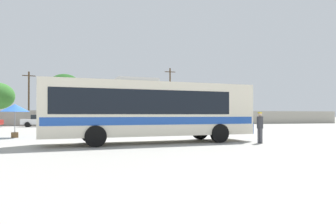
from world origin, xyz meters
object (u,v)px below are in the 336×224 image
parked_car_second_white (40,120)px  roadside_tree_midleft (65,89)px  attendant_by_bus_door (260,125)px  parked_car_third_dark_blue (96,121)px  vendor_umbrella_near_gate_blue (15,109)px  utility_pole_far (29,97)px  utility_pole_near (170,95)px  coach_bus_cream_blue (149,109)px  roadside_tree_midright (117,100)px

parked_car_second_white → roadside_tree_midleft: (2.46, 6.68, 4.64)m
attendant_by_bus_door → parked_car_third_dark_blue: bearing=106.3°
attendant_by_bus_door → roadside_tree_midleft: (-12.48, 33.76, 4.49)m
parked_car_third_dark_blue → roadside_tree_midleft: roadside_tree_midleft is taller
parked_car_third_dark_blue → roadside_tree_midleft: 9.37m
parked_car_second_white → roadside_tree_midleft: 8.50m
vendor_umbrella_near_gate_blue → utility_pole_far: 25.86m
attendant_by_bus_door → vendor_umbrella_near_gate_blue: (-13.83, 7.85, 0.98)m
utility_pole_near → vendor_umbrella_near_gate_blue: bearing=-124.8°
parked_car_third_dark_blue → utility_pole_far: (-9.49, 6.32, 3.36)m
attendant_by_bus_door → parked_car_second_white: bearing=118.9°
coach_bus_cream_blue → attendant_by_bus_door: bearing=-17.0°
roadside_tree_midleft → roadside_tree_midright: (7.97, 1.33, -1.46)m
roadside_tree_midleft → attendant_by_bus_door: bearing=-69.7°
coach_bus_cream_blue → attendant_by_bus_door: 6.11m
coach_bus_cream_blue → parked_car_third_dark_blue: 25.40m
roadside_tree_midright → coach_bus_cream_blue: bearing=-92.2°
attendant_by_bus_door → roadside_tree_midleft: 36.27m
attendant_by_bus_door → utility_pole_near: 34.20m
attendant_by_bus_door → parked_car_second_white: size_ratio=0.38×
vendor_umbrella_near_gate_blue → parked_car_third_dark_blue: (5.91, 19.20, -1.19)m
parked_car_second_white → roadside_tree_midright: bearing=37.5°
coach_bus_cream_blue → roadside_tree_midright: 33.41m
attendant_by_bus_door → parked_car_third_dark_blue: (-7.92, 27.05, -0.21)m
attendant_by_bus_door → vendor_umbrella_near_gate_blue: bearing=150.4°
roadside_tree_midright → vendor_umbrella_near_gate_blue: bearing=-108.9°
vendor_umbrella_near_gate_blue → roadside_tree_midright: 28.86m
parked_car_second_white → utility_pole_near: (19.10, 6.65, 4.01)m
attendant_by_bus_door → parked_car_second_white: 30.92m
utility_pole_far → roadside_tree_midright: bearing=7.6°
coach_bus_cream_blue → roadside_tree_midright: size_ratio=2.00×
roadside_tree_midleft → roadside_tree_midright: bearing=9.5°
vendor_umbrella_near_gate_blue → roadside_tree_midright: roadside_tree_midright is taller
roadside_tree_midleft → parked_car_second_white: bearing=-110.2°
utility_pole_near → roadside_tree_midright: bearing=171.1°
attendant_by_bus_door → utility_pole_far: size_ratio=0.22×
utility_pole_near → roadside_tree_midright: (-8.68, 1.36, -0.83)m
utility_pole_near → roadside_tree_midright: utility_pole_near is taller
parked_car_third_dark_blue → vendor_umbrella_near_gate_blue: bearing=-107.1°
coach_bus_cream_blue → parked_car_third_dark_blue: coach_bus_cream_blue is taller
parked_car_second_white → parked_car_third_dark_blue: bearing=-0.2°
attendant_by_bus_door → roadside_tree_midleft: roadside_tree_midleft is taller
utility_pole_far → attendant_by_bus_door: bearing=-62.4°
parked_car_third_dark_blue → roadside_tree_midright: (3.41, 8.04, 3.23)m
coach_bus_cream_blue → roadside_tree_midright: roadside_tree_midright is taller
parked_car_third_dark_blue → utility_pole_near: bearing=28.9°
utility_pole_near → roadside_tree_midright: size_ratio=1.58×
utility_pole_near → utility_pole_far: utility_pole_near is taller
utility_pole_near → roadside_tree_midleft: 16.66m
parked_car_second_white → utility_pole_far: utility_pole_far is taller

